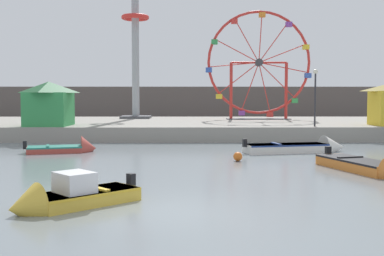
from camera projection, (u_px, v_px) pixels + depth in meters
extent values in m
plane|color=slate|center=(169.00, 212.00, 13.24)|extent=(240.00, 240.00, 0.00)
cube|color=gray|center=(182.00, 127.00, 42.03)|extent=(110.00, 18.15, 1.04)
cube|color=#564C47|center=(184.00, 104.00, 63.57)|extent=(140.00, 3.00, 4.40)
cube|color=silver|center=(286.00, 148.00, 27.18)|extent=(4.85, 2.43, 0.49)
cube|color=navy|center=(286.00, 145.00, 27.17)|extent=(4.81, 2.44, 0.08)
cone|color=silver|center=(334.00, 147.00, 27.83)|extent=(1.55, 1.64, 1.40)
cube|color=black|center=(245.00, 143.00, 26.63)|extent=(0.25, 0.28, 0.44)
cube|color=navy|center=(276.00, 144.00, 27.04)|extent=(0.42, 1.26, 0.06)
cube|color=#B24238|center=(55.00, 149.00, 27.23)|extent=(3.26, 2.25, 0.36)
cube|color=#237566|center=(55.00, 147.00, 27.22)|extent=(3.23, 2.26, 0.08)
cone|color=#B24238|center=(89.00, 148.00, 27.73)|extent=(1.17, 1.61, 1.45)
cube|color=black|center=(25.00, 145.00, 26.79)|extent=(0.26, 0.28, 0.44)
cube|color=#237566|center=(48.00, 146.00, 27.12)|extent=(0.49, 1.29, 0.06)
cube|color=gold|center=(86.00, 197.00, 14.13)|extent=(3.09, 3.00, 0.39)
cube|color=gold|center=(86.00, 192.00, 14.12)|extent=(3.08, 3.00, 0.08)
cone|color=gold|center=(24.00, 208.00, 12.83)|extent=(1.45, 1.47, 1.24)
cube|color=black|center=(131.00, 180.00, 15.21)|extent=(0.31, 0.31, 0.44)
cube|color=silver|center=(75.00, 182.00, 13.84)|extent=(1.37, 1.38, 0.59)
cube|color=gold|center=(97.00, 188.00, 14.37)|extent=(0.88, 0.92, 0.06)
cube|color=orange|center=(358.00, 165.00, 20.74)|extent=(2.64, 4.54, 0.45)
cube|color=black|center=(358.00, 160.00, 20.73)|extent=(2.64, 4.51, 0.08)
cube|color=black|center=(328.00, 151.00, 22.87)|extent=(0.29, 0.26, 0.44)
cube|color=black|center=(350.00, 157.00, 21.24)|extent=(1.22, 0.51, 0.06)
torus|color=red|center=(259.00, 63.00, 44.51)|extent=(9.44, 0.24, 9.44)
cylinder|color=#38383D|center=(259.00, 63.00, 44.51)|extent=(0.70, 0.50, 0.70)
cylinder|color=red|center=(264.00, 87.00, 44.65)|extent=(1.13, 0.08, 4.50)
cube|color=red|center=(270.00, 115.00, 44.82)|extent=(0.56, 0.48, 0.44)
cylinder|color=red|center=(277.00, 80.00, 44.62)|extent=(3.36, 0.08, 3.26)
cube|color=#33934C|center=(294.00, 101.00, 44.76)|extent=(0.56, 0.48, 0.44)
cylinder|color=red|center=(283.00, 68.00, 44.55)|extent=(4.53, 0.08, 0.98)
cube|color=#3356B7|center=(308.00, 76.00, 44.62)|extent=(0.56, 0.48, 0.44)
cylinder|color=red|center=(282.00, 53.00, 44.47)|extent=(4.31, 0.08, 1.75)
cube|color=yellow|center=(306.00, 47.00, 44.45)|extent=(0.56, 0.48, 0.44)
cylinder|color=red|center=(274.00, 42.00, 44.40)|extent=(2.76, 0.08, 3.77)
cube|color=purple|center=(289.00, 24.00, 44.31)|extent=(0.56, 0.48, 0.44)
cylinder|color=red|center=(260.00, 37.00, 44.36)|extent=(0.33, 0.08, 4.60)
cube|color=orange|center=(262.00, 15.00, 44.23)|extent=(0.56, 0.48, 0.44)
cylinder|color=red|center=(247.00, 40.00, 44.37)|extent=(2.34, 0.08, 4.04)
cube|color=red|center=(234.00, 21.00, 44.25)|extent=(0.56, 0.48, 0.44)
cylinder|color=red|center=(237.00, 51.00, 44.42)|extent=(4.11, 0.08, 2.21)
cube|color=#33934C|center=(214.00, 42.00, 44.36)|extent=(0.56, 0.48, 0.44)
cylinder|color=red|center=(234.00, 65.00, 44.50)|extent=(4.59, 0.08, 0.48)
cube|color=#3356B7|center=(209.00, 70.00, 44.52)|extent=(0.56, 0.48, 0.44)
cylinder|color=red|center=(239.00, 78.00, 44.58)|extent=(3.69, 0.08, 2.88)
cube|color=yellow|center=(219.00, 96.00, 44.68)|extent=(0.56, 0.48, 0.44)
cylinder|color=red|center=(250.00, 86.00, 44.64)|extent=(1.61, 0.08, 4.36)
cube|color=purple|center=(242.00, 113.00, 44.79)|extent=(0.56, 0.48, 0.44)
cylinder|color=red|center=(231.00, 91.00, 44.65)|extent=(0.28, 0.28, 5.20)
cylinder|color=red|center=(286.00, 91.00, 44.69)|extent=(0.28, 0.28, 5.20)
cylinder|color=red|center=(259.00, 63.00, 44.51)|extent=(5.06, 0.18, 0.18)
cube|color=#4C4C51|center=(258.00, 119.00, 44.84)|extent=(5.86, 1.20, 0.08)
cylinder|color=#999EA3|center=(135.00, 46.00, 46.49)|extent=(0.70, 0.70, 13.89)
torus|color=red|center=(135.00, 17.00, 46.32)|extent=(2.64, 2.64, 0.44)
cube|color=#4C4C51|center=(136.00, 117.00, 46.93)|extent=(2.80, 2.80, 0.24)
cube|color=#33934C|center=(49.00, 109.00, 34.89)|extent=(2.93, 3.40, 2.38)
pyramid|color=#1C512A|center=(49.00, 87.00, 34.79)|extent=(3.22, 3.74, 0.80)
cylinder|color=#2D2D33|center=(315.00, 100.00, 33.98)|extent=(0.12, 0.12, 3.69)
sphere|color=#F2EACC|center=(316.00, 72.00, 33.85)|extent=(0.32, 0.32, 0.32)
sphere|color=orange|center=(238.00, 157.00, 23.61)|extent=(0.44, 0.44, 0.44)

